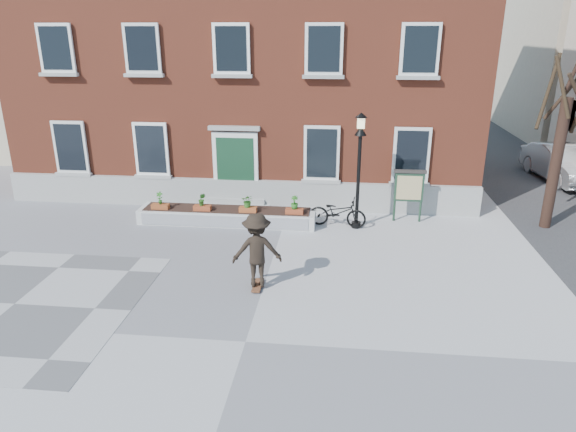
# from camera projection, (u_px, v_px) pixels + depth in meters

# --- Properties ---
(ground) EXTENTS (100.00, 100.00, 0.00)m
(ground) POSITION_uv_depth(u_px,v_px,m) (246.00, 342.00, 11.16)
(ground) COLOR #A2A2A4
(ground) RESTS_ON ground
(checker_patch) EXTENTS (6.00, 6.00, 0.01)m
(checker_patch) POSITION_uv_depth(u_px,v_px,m) (15.00, 304.00, 12.70)
(checker_patch) COLOR #565659
(checker_patch) RESTS_ON ground
(bicycle) EXTENTS (2.05, 0.98, 1.03)m
(bicycle) POSITION_uv_depth(u_px,v_px,m) (338.00, 212.00, 17.61)
(bicycle) COLOR black
(bicycle) RESTS_ON ground
(parked_car) EXTENTS (2.23, 5.01, 1.60)m
(parked_car) POSITION_uv_depth(u_px,v_px,m) (561.00, 163.00, 22.94)
(parked_car) COLOR #B9BCBE
(parked_car) RESTS_ON ground
(brick_building) EXTENTS (18.40, 10.85, 12.60)m
(brick_building) POSITION_uv_depth(u_px,v_px,m) (255.00, 33.00, 22.30)
(brick_building) COLOR brown
(brick_building) RESTS_ON ground
(planter_assembly) EXTENTS (6.20, 1.12, 1.15)m
(planter_assembly) POSITION_uv_depth(u_px,v_px,m) (227.00, 215.00, 17.97)
(planter_assembly) COLOR silver
(planter_assembly) RESTS_ON ground
(bare_tree) EXTENTS (1.83, 1.83, 6.16)m
(bare_tree) POSITION_uv_depth(u_px,v_px,m) (559.00, 147.00, 16.80)
(bare_tree) COLOR #311D15
(bare_tree) RESTS_ON ground
(lamp_post) EXTENTS (0.40, 0.40, 3.93)m
(lamp_post) POSITION_uv_depth(u_px,v_px,m) (359.00, 155.00, 16.82)
(lamp_post) COLOR black
(lamp_post) RESTS_ON ground
(notice_board) EXTENTS (1.10, 0.16, 1.87)m
(notice_board) POSITION_uv_depth(u_px,v_px,m) (409.00, 187.00, 17.84)
(notice_board) COLOR #172F1F
(notice_board) RESTS_ON ground
(skateboarder) EXTENTS (1.40, 0.96, 2.06)m
(skateboarder) POSITION_uv_depth(u_px,v_px,m) (257.00, 250.00, 13.18)
(skateboarder) COLOR brown
(skateboarder) RESTS_ON ground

